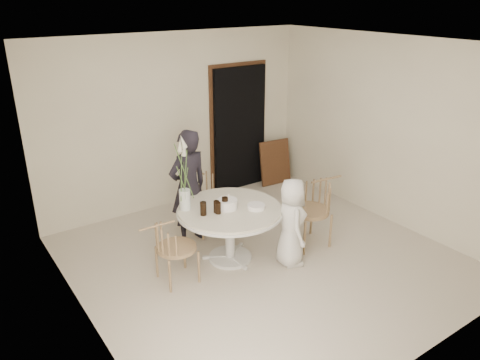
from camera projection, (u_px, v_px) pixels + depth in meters
ground at (263, 259)px, 6.09m from camera, size 4.50×4.50×0.00m
room_shell at (266, 139)px, 5.48m from camera, size 4.50×4.50×4.50m
doorway at (239, 129)px, 7.97m from camera, size 1.00×0.10×2.10m
door_trim at (238, 125)px, 7.98m from camera, size 1.12×0.03×2.22m
table at (230, 216)px, 5.86m from camera, size 1.33×1.33×0.73m
picture_frame at (275, 162)px, 8.36m from camera, size 0.61×0.23×0.79m
chair_far at (200, 191)px, 6.70m from camera, size 0.53×0.57×0.89m
chair_right at (317, 202)px, 6.28m from camera, size 0.59×0.56×0.93m
chair_left at (167, 244)px, 5.40m from camera, size 0.50×0.47×0.81m
girl at (188, 187)px, 6.25m from camera, size 0.62×0.45×1.60m
boy at (291, 222)px, 5.80m from camera, size 0.55×0.66×1.15m
birthday_cake at (227, 204)px, 5.78m from camera, size 0.25×0.25×0.17m
cola_tumbler_a at (216, 207)px, 5.67m from camera, size 0.09×0.09×0.15m
cola_tumbler_b at (218, 208)px, 5.64m from camera, size 0.07×0.07×0.15m
cola_tumbler_c at (203, 209)px, 5.60m from camera, size 0.10×0.10×0.17m
cola_tumbler_d at (225, 204)px, 5.74m from camera, size 0.10×0.10×0.17m
plate_stack at (256, 207)px, 5.79m from camera, size 0.25×0.25×0.06m
flower_vase at (184, 184)px, 5.66m from camera, size 0.14×0.14×0.97m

